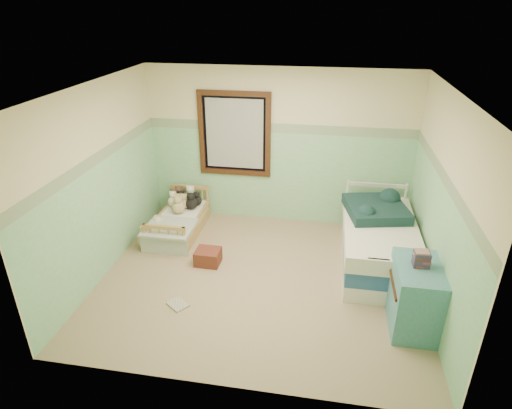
% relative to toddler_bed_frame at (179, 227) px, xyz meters
% --- Properties ---
extents(floor, '(4.20, 3.60, 0.02)m').
position_rel_toddler_bed_frame_xyz_m(floor, '(1.47, -1.05, -0.09)').
color(floor, '#8E7A5A').
rests_on(floor, ground).
extents(ceiling, '(4.20, 3.60, 0.02)m').
position_rel_toddler_bed_frame_xyz_m(ceiling, '(1.47, -1.05, 2.43)').
color(ceiling, silver).
rests_on(ceiling, wall_back).
extents(wall_back, '(4.20, 0.04, 2.50)m').
position_rel_toddler_bed_frame_xyz_m(wall_back, '(1.47, 0.75, 1.17)').
color(wall_back, beige).
rests_on(wall_back, floor).
extents(wall_front, '(4.20, 0.04, 2.50)m').
position_rel_toddler_bed_frame_xyz_m(wall_front, '(1.47, -2.85, 1.17)').
color(wall_front, beige).
rests_on(wall_front, floor).
extents(wall_left, '(0.04, 3.60, 2.50)m').
position_rel_toddler_bed_frame_xyz_m(wall_left, '(-0.63, -1.05, 1.17)').
color(wall_left, beige).
rests_on(wall_left, floor).
extents(wall_right, '(0.04, 3.60, 2.50)m').
position_rel_toddler_bed_frame_xyz_m(wall_right, '(3.57, -1.05, 1.17)').
color(wall_right, beige).
rests_on(wall_right, floor).
extents(wainscot_mint, '(4.20, 0.01, 1.50)m').
position_rel_toddler_bed_frame_xyz_m(wainscot_mint, '(1.47, 0.74, 0.67)').
color(wainscot_mint, '#7DBB7F').
rests_on(wainscot_mint, floor).
extents(border_strip, '(4.20, 0.01, 0.15)m').
position_rel_toddler_bed_frame_xyz_m(border_strip, '(1.47, 0.74, 1.49)').
color(border_strip, '#467B4B').
rests_on(border_strip, wall_back).
extents(window_frame, '(1.16, 0.06, 1.36)m').
position_rel_toddler_bed_frame_xyz_m(window_frame, '(0.77, 0.71, 1.37)').
color(window_frame, black).
rests_on(window_frame, wall_back).
extents(window_blinds, '(0.92, 0.01, 1.12)m').
position_rel_toddler_bed_frame_xyz_m(window_blinds, '(0.77, 0.72, 1.37)').
color(window_blinds, beige).
rests_on(window_blinds, window_frame).
extents(toddler_bed_frame, '(0.66, 1.32, 0.17)m').
position_rel_toddler_bed_frame_xyz_m(toddler_bed_frame, '(0.00, 0.00, 0.00)').
color(toddler_bed_frame, '#A4793C').
rests_on(toddler_bed_frame, floor).
extents(toddler_mattress, '(0.60, 1.26, 0.12)m').
position_rel_toddler_bed_frame_xyz_m(toddler_mattress, '(0.00, 0.00, 0.14)').
color(toddler_mattress, white).
rests_on(toddler_mattress, toddler_bed_frame).
extents(patchwork_quilt, '(0.72, 0.66, 0.03)m').
position_rel_toddler_bed_frame_xyz_m(patchwork_quilt, '(0.00, -0.41, 0.22)').
color(patchwork_quilt, '#6D95BE').
rests_on(patchwork_quilt, toddler_mattress).
extents(plush_bed_brown, '(0.20, 0.20, 0.20)m').
position_rel_toddler_bed_frame_xyz_m(plush_bed_brown, '(-0.15, 0.50, 0.30)').
color(plush_bed_brown, brown).
rests_on(plush_bed_brown, toddler_mattress).
extents(plush_bed_white, '(0.21, 0.21, 0.21)m').
position_rel_toddler_bed_frame_xyz_m(plush_bed_white, '(0.05, 0.50, 0.31)').
color(plush_bed_white, white).
rests_on(plush_bed_white, toddler_mattress).
extents(plush_bed_tan, '(0.17, 0.17, 0.17)m').
position_rel_toddler_bed_frame_xyz_m(plush_bed_tan, '(-0.10, 0.28, 0.29)').
color(plush_bed_tan, tan).
rests_on(plush_bed_tan, toddler_mattress).
extents(plush_bed_dark, '(0.19, 0.19, 0.19)m').
position_rel_toddler_bed_frame_xyz_m(plush_bed_dark, '(0.13, 0.28, 0.30)').
color(plush_bed_dark, black).
rests_on(plush_bed_dark, toddler_mattress).
extents(plush_floor_cream, '(0.24, 0.24, 0.24)m').
position_rel_toddler_bed_frame_xyz_m(plush_floor_cream, '(-0.24, -0.23, 0.04)').
color(plush_floor_cream, '#F4E1C5').
rests_on(plush_floor_cream, floor).
extents(plush_floor_tan, '(0.24, 0.24, 0.24)m').
position_rel_toddler_bed_frame_xyz_m(plush_floor_tan, '(-0.34, -0.54, 0.04)').
color(plush_floor_tan, tan).
rests_on(plush_floor_tan, floor).
extents(twin_bed_frame, '(0.92, 1.84, 0.22)m').
position_rel_toddler_bed_frame_xyz_m(twin_bed_frame, '(3.02, -0.44, 0.03)').
color(twin_bed_frame, white).
rests_on(twin_bed_frame, floor).
extents(twin_boxspring, '(0.92, 1.84, 0.22)m').
position_rel_toddler_bed_frame_xyz_m(twin_boxspring, '(3.02, -0.44, 0.25)').
color(twin_boxspring, navy).
rests_on(twin_boxspring, twin_bed_frame).
extents(twin_mattress, '(0.96, 1.88, 0.22)m').
position_rel_toddler_bed_frame_xyz_m(twin_mattress, '(3.02, -0.44, 0.47)').
color(twin_mattress, white).
rests_on(twin_mattress, twin_boxspring).
extents(teal_blanket, '(0.94, 0.98, 0.14)m').
position_rel_toddler_bed_frame_xyz_m(teal_blanket, '(2.97, -0.14, 0.65)').
color(teal_blanket, black).
rests_on(teal_blanket, twin_mattress).
extents(dresser, '(0.49, 0.78, 0.78)m').
position_rel_toddler_bed_frame_xyz_m(dresser, '(3.32, -1.63, 0.31)').
color(dresser, teal).
rests_on(dresser, floor).
extents(book_stack, '(0.17, 0.14, 0.17)m').
position_rel_toddler_bed_frame_xyz_m(book_stack, '(3.32, -1.60, 0.78)').
color(book_stack, brown).
rests_on(book_stack, dresser).
extents(red_pillow, '(0.35, 0.30, 0.21)m').
position_rel_toddler_bed_frame_xyz_m(red_pillow, '(0.69, -0.80, 0.02)').
color(red_pillow, maroon).
rests_on(red_pillow, floor).
extents(floor_book, '(0.31, 0.29, 0.02)m').
position_rel_toddler_bed_frame_xyz_m(floor_book, '(0.57, -1.76, -0.07)').
color(floor_book, yellow).
rests_on(floor_book, floor).
extents(extra_plush_0, '(0.17, 0.17, 0.17)m').
position_rel_toddler_bed_frame_xyz_m(extra_plush_0, '(0.01, 0.28, 0.29)').
color(extra_plush_0, tan).
rests_on(extra_plush_0, toddler_mattress).
extents(extra_plush_1, '(0.18, 0.18, 0.18)m').
position_rel_toddler_bed_frame_xyz_m(extra_plush_1, '(-0.19, 0.32, 0.30)').
color(extra_plush_1, '#F4E1C5').
rests_on(extra_plush_1, toddler_mattress).
extents(extra_plush_2, '(0.16, 0.16, 0.16)m').
position_rel_toddler_bed_frame_xyz_m(extra_plush_2, '(0.18, 0.44, 0.28)').
color(extra_plush_2, black).
rests_on(extra_plush_2, toddler_mattress).
extents(extra_plush_3, '(0.18, 0.18, 0.18)m').
position_rel_toddler_bed_frame_xyz_m(extra_plush_3, '(-0.07, 0.38, 0.29)').
color(extra_plush_3, black).
rests_on(extra_plush_3, toddler_mattress).
extents(extra_plush_4, '(0.20, 0.20, 0.20)m').
position_rel_toddler_bed_frame_xyz_m(extra_plush_4, '(-0.02, 0.09, 0.31)').
color(extra_plush_4, tan).
rests_on(extra_plush_4, toddler_mattress).
extents(extra_plush_5, '(0.18, 0.18, 0.18)m').
position_rel_toddler_bed_frame_xyz_m(extra_plush_5, '(-0.22, 0.44, 0.29)').
color(extra_plush_5, brown).
rests_on(extra_plush_5, toddler_mattress).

